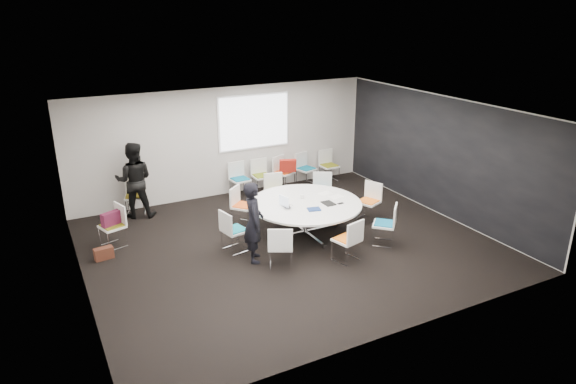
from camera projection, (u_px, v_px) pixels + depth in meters
name	position (u px, v px, depth m)	size (l,w,h in m)	color
room_shell	(293.00, 180.00, 10.30)	(8.08, 7.08, 2.88)	black
conference_table	(305.00, 210.00, 11.05)	(2.42, 2.42, 0.73)	silver
projection_screen	(254.00, 122.00, 13.34)	(1.90, 0.03, 1.35)	white
chair_ring_a	(368.00, 209.00, 11.88)	(0.59, 0.60, 0.88)	silver
chair_ring_b	(322.00, 198.00, 12.54)	(0.62, 0.62, 0.88)	silver
chair_ring_c	(275.00, 199.00, 12.47)	(0.53, 0.52, 0.88)	silver
chair_ring_d	(243.00, 213.00, 11.63)	(0.64, 0.64, 0.88)	silver
chair_ring_e	(234.00, 238.00, 10.37)	(0.53, 0.54, 0.88)	silver
chair_ring_f	(281.00, 254.00, 9.70)	(0.62, 0.61, 0.88)	silver
chair_ring_g	(347.00, 248.00, 9.96)	(0.56, 0.55, 0.88)	silver
chair_ring_h	(384.00, 232.00, 10.67)	(0.64, 0.64, 0.88)	silver
chair_back_a	(240.00, 186.00, 13.38)	(0.50, 0.49, 0.88)	silver
chair_back_b	(262.00, 182.00, 13.65)	(0.47, 0.46, 0.88)	silver
chair_back_c	(284.00, 178.00, 13.94)	(0.60, 0.60, 0.88)	silver
chair_back_d	(306.00, 175.00, 14.24)	(0.56, 0.56, 0.88)	silver
chair_back_e	(329.00, 172.00, 14.51)	(0.48, 0.47, 0.88)	silver
chair_spare_left	(114.00, 234.00, 10.57)	(0.56, 0.57, 0.88)	silver
chair_person_back	(136.00, 203.00, 12.22)	(0.57, 0.56, 0.88)	silver
person_main	(254.00, 222.00, 9.81)	(0.59, 0.38, 1.61)	black
person_back	(134.00, 180.00, 11.87)	(0.87, 0.68, 1.79)	black
laptop	(288.00, 206.00, 10.76)	(0.33, 0.21, 0.03)	#333338
laptop_lid	(284.00, 201.00, 10.70)	(0.30, 0.02, 0.22)	silver
notebook_black	(328.00, 203.00, 10.92)	(0.22, 0.30, 0.02)	black
tablet_folio	(314.00, 209.00, 10.59)	(0.26, 0.20, 0.03)	navy
papers_right	(325.00, 193.00, 11.52)	(0.30, 0.21, 0.00)	white
papers_front	(336.00, 197.00, 11.31)	(0.30, 0.21, 0.00)	white
cup	(302.00, 197.00, 11.20)	(0.08, 0.08, 0.09)	white
phone	(341.00, 203.00, 10.93)	(0.14, 0.07, 0.01)	black
maroon_bag	(111.00, 219.00, 10.44)	(0.40, 0.14, 0.28)	#561731
brown_bag	(104.00, 253.00, 10.08)	(0.36, 0.16, 0.24)	#4C2418
red_jacket	(288.00, 166.00, 13.61)	(0.44, 0.10, 0.35)	#A61E14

